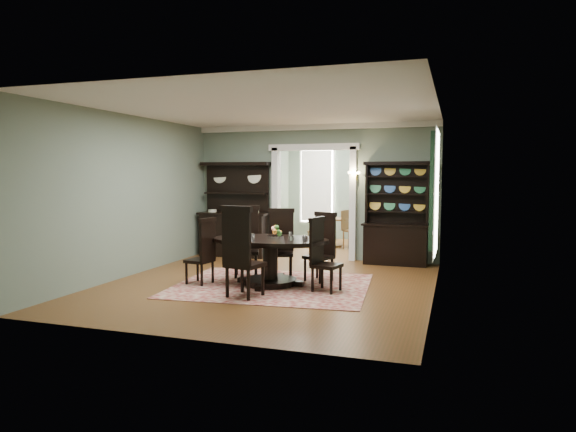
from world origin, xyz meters
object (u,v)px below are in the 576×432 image
at_px(welsh_dresser, 396,227).
at_px(parlor_table, 334,228).
at_px(dining_table, 270,253).
at_px(sideboard, 235,223).

xyz_separation_m(welsh_dresser, parlor_table, (-1.83, 2.11, -0.29)).
relative_size(dining_table, parlor_table, 2.55).
distance_m(sideboard, welsh_dresser, 3.69).
distance_m(welsh_dresser, parlor_table, 2.81).
distance_m(dining_table, welsh_dresser, 3.29).
height_order(welsh_dresser, parlor_table, welsh_dresser).
bearing_deg(welsh_dresser, sideboard, -179.29).
bearing_deg(welsh_dresser, parlor_table, 131.44).
bearing_deg(parlor_table, dining_table, -89.80).
bearing_deg(dining_table, welsh_dresser, 54.99).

